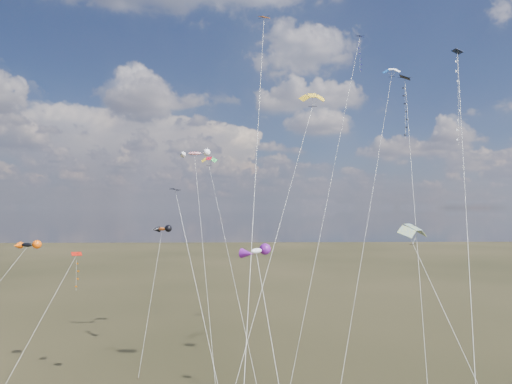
{
  "coord_description": "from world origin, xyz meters",
  "views": [
    {
      "loc": [
        -1.49,
        -29.94,
        17.33
      ],
      "look_at": [
        0.0,
        18.0,
        19.0
      ],
      "focal_mm": 32.0,
      "sensor_mm": 36.0,
      "label": 1
    }
  ],
  "objects": [
    {
      "name": "parafoil_tricolor",
      "position": [
        -5.82,
        30.4,
        23.73
      ],
      "size": [
        7.12,
        18.52,
        24.46
      ],
      "color": "yellow",
      "rests_on": "ground"
    },
    {
      "name": "diamond_black_mid",
      "position": [
        -6.01,
        9.21,
        13.62
      ],
      "size": [
        6.2,
        10.85,
        19.15
      ],
      "color": "black",
      "rests_on": "ground"
    },
    {
      "name": "diamond_black_high",
      "position": [
        14.03,
        12.33,
        25.69
      ],
      "size": [
        5.63,
        18.46,
        30.2
      ],
      "color": "black",
      "rests_on": "ground"
    },
    {
      "name": "parafoil_blue_white",
      "position": [
        17.51,
        26.97,
        34.73
      ],
      "size": [
        14.94,
        28.17,
        35.64
      ],
      "color": "blue",
      "rests_on": "ground"
    },
    {
      "name": "novelty_black_orange",
      "position": [
        -27.67,
        26.53,
        12.79
      ],
      "size": [
        7.71,
        9.63,
        13.39
      ],
      "color": "black",
      "rests_on": "ground"
    },
    {
      "name": "novelty_white_purple",
      "position": [
        -0.51,
        -0.17,
        14.44
      ],
      "size": [
        3.34,
        11.27,
        14.93
      ],
      "color": "white",
      "rests_on": "ground"
    },
    {
      "name": "diamond_red_low",
      "position": [
        -19.58,
        19.9,
        10.09
      ],
      "size": [
        5.09,
        7.86,
        12.52
      ],
      "color": "red",
      "rests_on": "ground"
    },
    {
      "name": "novelty_orange_black",
      "position": [
        -11.34,
        26.67,
        14.67
      ],
      "size": [
        2.66,
        10.89,
        15.23
      ],
      "color": "#D0561B",
      "rests_on": "ground"
    },
    {
      "name": "parafoil_yellow",
      "position": [
        5.08,
        12.12,
        27.72
      ],
      "size": [
        10.05,
        14.97,
        28.51
      ],
      "color": "yellow",
      "rests_on": "ground"
    },
    {
      "name": "parafoil_striped",
      "position": [
        11.27,
        3.68,
        15.86
      ],
      "size": [
        4.44,
        12.67,
        16.59
      ],
      "color": "yellow",
      "rests_on": "ground"
    },
    {
      "name": "diamond_navy_tall",
      "position": [
        12.66,
        25.76,
        34.1
      ],
      "size": [
        13.01,
        23.57,
        39.71
      ],
      "color": "#0D124C",
      "rests_on": "ground"
    },
    {
      "name": "novelty_redwhite_stripe",
      "position": [
        -7.5,
        28.04,
        24.18
      ],
      "size": [
        5.36,
        14.72,
        24.81
      ],
      "color": "red",
      "rests_on": "ground"
    },
    {
      "name": "diamond_navy_right",
      "position": [
        14.02,
        1.93,
        24.26
      ],
      "size": [
        8.79,
        19.51,
        29.05
      ],
      "color": "#0C1744",
      "rests_on": "ground"
    },
    {
      "name": "diamond_orange_center",
      "position": [
        -0.47,
        0.23,
        21.69
      ],
      "size": [
        2.88,
        20.38,
        33.2
      ],
      "color": "#D35B00",
      "rests_on": "ground"
    }
  ]
}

